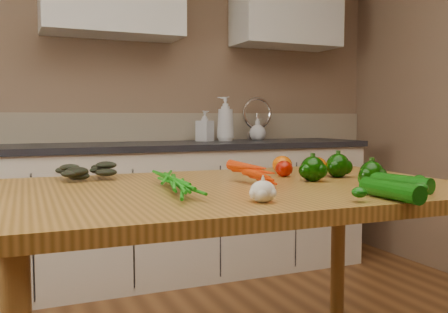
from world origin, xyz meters
TOP-DOWN VIEW (x-y plane):
  - room at (0.00, 0.17)m, footprint 4.04×5.04m
  - counter_run at (0.21, 2.19)m, footprint 2.84×0.64m
  - table at (-0.01, 0.55)m, footprint 1.58×1.04m
  - soap_bottle_a at (0.67, 2.24)m, footprint 0.17×0.17m
  - soap_bottle_b at (0.53, 2.29)m, footprint 0.14×0.14m
  - soap_bottle_c at (0.94, 2.27)m, footprint 0.17×0.17m
  - carrot_bunch at (-0.06, 0.52)m, footprint 0.29×0.23m
  - leafy_greens at (-0.48, 0.90)m, footprint 0.22×0.20m
  - garlic_bulb at (-0.10, 0.21)m, footprint 0.07×0.07m
  - pepper_a at (0.28, 0.54)m, footprint 0.09×0.09m
  - pepper_b at (0.44, 0.60)m, footprint 0.09×0.09m
  - pepper_c at (0.40, 0.36)m, footprint 0.08×0.08m
  - tomato_a at (0.25, 0.70)m, footprint 0.07×0.07m
  - tomato_b at (0.30, 0.79)m, footprint 0.08×0.08m
  - tomato_c at (0.40, 0.69)m, footprint 0.08×0.08m
  - zucchini_a at (0.40, 0.25)m, footprint 0.10×0.27m
  - zucchini_b at (0.26, 0.10)m, footprint 0.06×0.22m

SIDE VIEW (x-z plane):
  - counter_run at x=0.21m, z-range -0.11..1.03m
  - table at x=-0.01m, z-range 0.32..1.16m
  - zucchini_a at x=0.40m, z-range 0.84..0.89m
  - zucchini_b at x=0.26m, z-range 0.84..0.89m
  - garlic_bulb at x=-0.10m, z-range 0.84..0.90m
  - tomato_a at x=0.25m, z-range 0.84..0.90m
  - tomato_c at x=0.40m, z-range 0.84..0.91m
  - tomato_b at x=0.30m, z-range 0.84..0.91m
  - carrot_bunch at x=-0.06m, z-range 0.84..0.91m
  - pepper_c at x=0.40m, z-range 0.84..0.92m
  - pepper_a at x=0.28m, z-range 0.84..0.93m
  - pepper_b at x=0.44m, z-range 0.84..0.93m
  - leafy_greens at x=-0.48m, z-range 0.84..0.95m
  - soap_bottle_c at x=0.94m, z-range 0.90..1.06m
  - soap_bottle_b at x=0.53m, z-range 0.90..1.12m
  - soap_bottle_a at x=0.67m, z-range 0.90..1.21m
  - room at x=0.00m, z-range -0.07..2.57m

